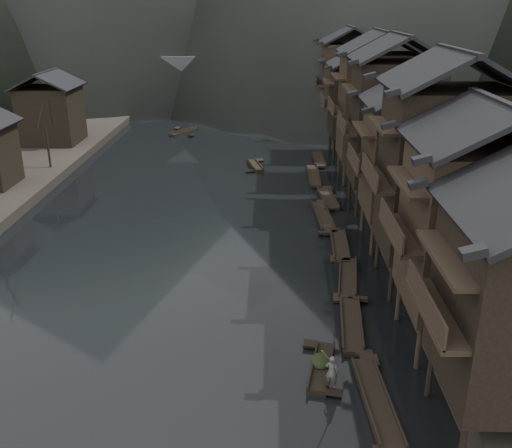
{
  "coord_description": "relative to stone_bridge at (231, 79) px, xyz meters",
  "views": [
    {
      "loc": [
        6.53,
        -28.11,
        17.56
      ],
      "look_at": [
        5.65,
        10.28,
        2.5
      ],
      "focal_mm": 40.0,
      "sensor_mm": 36.0,
      "label": 1
    }
  ],
  "objects": [
    {
      "name": "water",
      "position": [
        0.0,
        -72.0,
        -5.11
      ],
      "size": [
        300.0,
        300.0,
        0.0
      ],
      "primitive_type": "plane",
      "color": "black",
      "rests_on": "ground"
    },
    {
      "name": "right_bank",
      "position": [
        35.0,
        -32.0,
        -4.21
      ],
      "size": [
        40.0,
        200.0,
        1.8
      ],
      "primitive_type": "cube",
      "color": "#2D2823",
      "rests_on": "ground"
    },
    {
      "name": "stilt_houses",
      "position": [
        17.28,
        -52.3,
        3.71
      ],
      "size": [
        9.0,
        67.6,
        15.33
      ],
      "color": "black",
      "rests_on": "ground"
    },
    {
      "name": "moored_sampans",
      "position": [
        11.73,
        -56.78,
        -4.91
      ],
      "size": [
        2.53,
        50.25,
        0.47
      ],
      "color": "black",
      "rests_on": "water"
    },
    {
      "name": "midriver_boats",
      "position": [
        1.69,
        -20.84,
        -4.91
      ],
      "size": [
        14.11,
        35.4,
        0.45
      ],
      "color": "black",
      "rests_on": "water"
    },
    {
      "name": "stone_bridge",
      "position": [
        0.0,
        0.0,
        0.0
      ],
      "size": [
        40.0,
        6.0,
        9.0
      ],
      "color": "#4C4C4F",
      "rests_on": "ground"
    },
    {
      "name": "hero_sampan",
      "position": [
        9.31,
        -75.72,
        -4.91
      ],
      "size": [
        1.79,
        4.71,
        0.43
      ],
      "color": "black",
      "rests_on": "water"
    },
    {
      "name": "cargo_heap",
      "position": [
        9.26,
        -75.51,
        -4.37
      ],
      "size": [
        1.02,
        1.34,
        0.61
      ],
      "primitive_type": "ellipsoid",
      "color": "black",
      "rests_on": "hero_sampan"
    },
    {
      "name": "boatman",
      "position": [
        9.63,
        -77.32,
        -3.81
      ],
      "size": [
        0.73,
        0.6,
        1.73
      ],
      "primitive_type": "imported",
      "rotation": [
        0.0,
        0.0,
        2.81
      ],
      "color": "#5E5E61",
      "rests_on": "hero_sampan"
    },
    {
      "name": "bamboo_pole",
      "position": [
        9.83,
        -77.32,
        -1.4
      ],
      "size": [
        1.7,
        1.79,
        3.08
      ],
      "primitive_type": "cylinder",
      "rotation": [
        0.66,
        0.0,
        -0.76
      ],
      "color": "#8C7A51",
      "rests_on": "boatman"
    }
  ]
}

